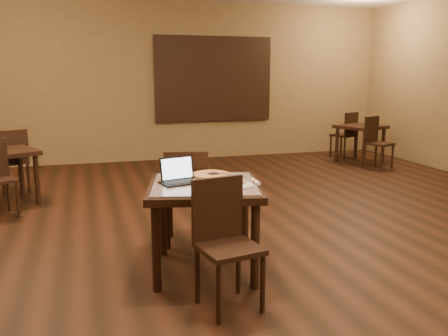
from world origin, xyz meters
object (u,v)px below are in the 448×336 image
object	(u,v)px
chair_main_far	(187,192)
other_table_a	(361,132)
other_table_a_chair_near	(376,139)
other_table_b	(3,159)
other_table_a_chair_far	(347,132)
chair_main_near	(224,235)
pizza_pan	(211,176)
tiled_table	(205,195)
laptop	(178,176)
other_table_b_chair_far	(12,158)

from	to	relation	value
chair_main_far	other_table_a	xyz separation A→B (m)	(4.08, 3.43, 0.05)
other_table_a_chair_near	other_table_b	bearing A→B (deg)	164.30
other_table_a_chair_near	other_table_a_chair_far	distance (m)	1.08
chair_main_near	other_table_b	world-z (taller)	chair_main_near
chair_main_near	pizza_pan	world-z (taller)	chair_main_near
tiled_table	other_table_b	size ratio (longest dim) A/B	1.11
pizza_pan	other_table_a_chair_far	world-z (taller)	other_table_a_chair_far
chair_main_near	other_table_b	size ratio (longest dim) A/B	0.94
chair_main_far	other_table_a_chair_near	size ratio (longest dim) A/B	1.04
tiled_table	chair_main_near	bearing A→B (deg)	-78.51
pizza_pan	other_table_a_chair_far	bearing A→B (deg)	47.61
tiled_table	chair_main_near	distance (m)	0.64
chair_main_near	chair_main_far	bearing A→B (deg)	78.94
other_table_a_chair_far	other_table_b	world-z (taller)	other_table_a_chair_far
chair_main_far	other_table_a_chair_near	bearing A→B (deg)	-130.37
chair_main_far	laptop	distance (m)	0.62
tiled_table	pizza_pan	distance (m)	0.29
other_table_a	other_table_b_chair_far	size ratio (longest dim) A/B	1.09
other_table_a_chair_near	other_table_a_chair_far	world-z (taller)	same
pizza_pan	chair_main_near	bearing A→B (deg)	-98.97
pizza_pan	other_table_b_chair_far	bearing A→B (deg)	123.37
chair_main_near	other_table_a_chair_far	world-z (taller)	chair_main_near
chair_main_far	other_table_b	distance (m)	2.89
laptop	pizza_pan	world-z (taller)	laptop
chair_main_near	other_table_b_chair_far	xyz separation A→B (m)	(-1.89, 3.94, -0.01)
chair_main_far	other_table_a	world-z (taller)	chair_main_far
pizza_pan	other_table_b	distance (m)	3.28
other_table_a	other_table_a_chair_near	bearing A→B (deg)	-115.97
chair_main_far	laptop	size ratio (longest dim) A/B	2.76
other_table_a_chair_near	other_table_b_chair_far	bearing A→B (deg)	159.22
laptop	other_table_a_chair_near	xyz separation A→B (m)	(4.23, 3.42, -0.30)
tiled_table	chair_main_far	bearing A→B (deg)	104.83
other_table_a_chair_far	other_table_b_chair_far	bearing A→B (deg)	-10.72
other_table_a	tiled_table	bearing A→B (deg)	-157.73
laptop	other_table_a	xyz separation A→B (m)	(4.26, 3.95, -0.23)
other_table_b	other_table_a_chair_far	bearing A→B (deg)	-7.97
chair_main_near	other_table_b_chair_far	distance (m)	4.37
chair_main_far	other_table_a_chair_near	xyz separation A→B (m)	(4.05, 2.90, -0.02)
other_table_a	other_table_b	distance (m)	6.13
chair_main_far	chair_main_near	bearing A→B (deg)	104.24
other_table_a_chair_near	other_table_b_chair_far	size ratio (longest dim) A/B	1.01
other_table_a_chair_far	other_table_a_chair_near	bearing A→B (deg)	64.03
tiled_table	other_table_a_chair_near	world-z (taller)	other_table_a_chair_near
other_table_a	other_table_b_chair_far	bearing A→B (deg)	164.33
chair_main_near	other_table_b	distance (m)	3.91
chair_main_far	other_table_b_chair_far	world-z (taller)	chair_main_far
pizza_pan	other_table_a	size ratio (longest dim) A/B	0.35
chair_main_far	laptop	bearing A→B (deg)	85.01
chair_main_near	pizza_pan	distance (m)	0.90
chair_main_near	other_table_a_chair_far	xyz separation A→B (m)	(4.11, 5.21, -0.01)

